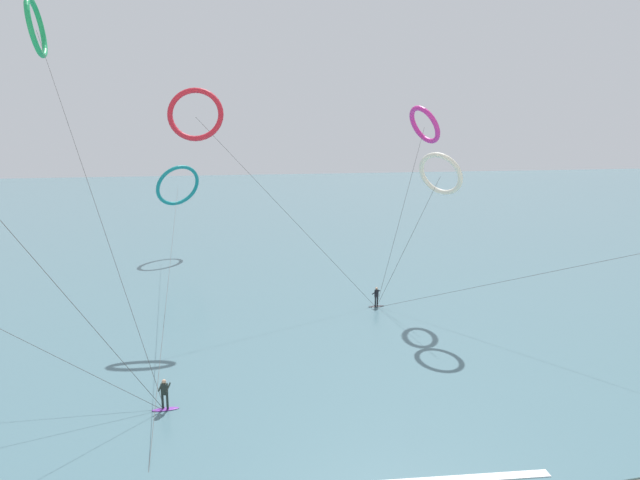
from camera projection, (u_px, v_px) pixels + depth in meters
name	position (u px, v px, depth m)	size (l,w,h in m)	color
sea_water	(222.00, 206.00, 116.63)	(400.00, 200.00, 0.08)	#476B75
surfer_charcoal	(376.00, 298.00, 47.23)	(1.40, 0.72, 1.70)	black
surfer_violet	(165.00, 396.00, 29.28)	(1.40, 0.69, 1.70)	purple
kite_ivory	(440.00, 174.00, 41.39)	(4.90, 6.91, 13.20)	silver
kite_emerald	(36.00, 28.00, 37.02)	(8.03, 15.87, 23.36)	#199351
kite_magenta	(425.00, 125.00, 47.18)	(5.96, 3.89, 16.90)	#CC288E
kite_teal	(178.00, 186.00, 66.98)	(6.20, 49.31, 11.08)	teal
kite_crimson	(196.00, 114.00, 42.55)	(16.57, 2.71, 18.02)	red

